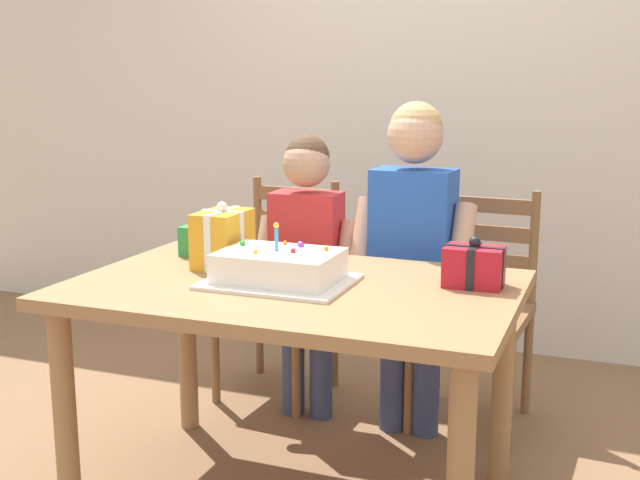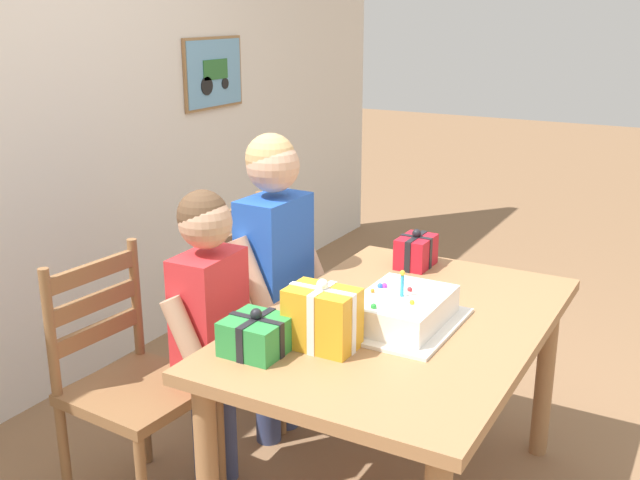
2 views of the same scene
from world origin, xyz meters
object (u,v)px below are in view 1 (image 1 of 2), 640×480
Objects in this scene: birthday_cake at (279,268)px; gift_box_beside_cake at (223,239)px; child_younger at (307,249)px; gift_box_red_large at (212,239)px; dining_table at (294,314)px; gift_box_corner_small at (474,266)px; chair_left at (280,287)px; child_older at (413,237)px; chair_right at (475,307)px.

birthday_cake is 1.98× the size of gift_box_beside_cake.
gift_box_red_large is at bearing -122.91° from child_younger.
dining_table is 3.10× the size of birthday_cake.
gift_box_red_large is 0.97m from gift_box_corner_small.
child_older is (0.63, -0.20, 0.30)m from chair_left.
chair_right reaches higher than gift_box_red_large.
child_younger reaches higher than chair_left.
child_younger is at bearing 108.47° from dining_table.
birthday_cake is 0.48× the size of chair_left.
birthday_cake reaches higher than gift_box_red_large.
birthday_cake is at bearing -161.93° from gift_box_corner_small.
chair_left is at bearing 116.42° from dining_table.
child_younger is (-0.17, 0.65, -0.08)m from birthday_cake.
gift_box_red_large is at bearing -92.31° from chair_left.
chair_right reaches higher than dining_table.
chair_left is 0.84m from chair_right.
gift_box_red_large is 0.20m from gift_box_beside_cake.
child_younger is at bearing 78.84° from gift_box_beside_cake.
chair_right is 0.42m from child_older.
dining_table is 0.95m from chair_left.
gift_box_beside_cake is 0.20× the size of child_younger.
child_older is at bearing 71.26° from dining_table.
dining_table is 7.56× the size of gift_box_corner_small.
birthday_cake is at bearing -111.24° from child_older.
child_younger reaches higher than gift_box_beside_cake.
gift_box_beside_cake is 0.18× the size of child_older.
dining_table is at bearing 26.28° from birthday_cake.
child_older is (0.21, 0.63, 0.14)m from dining_table.
chair_right is 0.81× the size of child_younger.
child_older reaches higher than gift_box_red_large.
gift_box_red_large is 0.14× the size of child_older.
gift_box_red_large is 0.64m from chair_left.
birthday_cake is at bearing -66.23° from chair_left.
birthday_cake is at bearing -118.25° from chair_right.
child_younger reaches higher than birthday_cake.
gift_box_corner_small is at bearing 17.43° from dining_table.
gift_box_corner_small is (0.52, 0.16, 0.16)m from dining_table.
child_older reaches higher than gift_box_corner_small.
gift_box_red_large is (-0.44, 0.28, 0.15)m from dining_table.
dining_table is 1.48× the size of chair_left.
gift_box_red_large is at bearing 129.42° from gift_box_beside_cake.
gift_box_beside_cake reaches higher than chair_right.
chair_right is (0.84, 0.00, 0.00)m from chair_left.
chair_right is at bearing 63.28° from dining_table.
gift_box_beside_cake reaches higher than gift_box_red_large.
gift_box_red_large is 1.01× the size of gift_box_corner_small.
child_younger is (-0.63, -0.20, 0.22)m from chair_right.
chair_right is at bearing 32.79° from gift_box_red_large.
dining_table is 0.54m from gift_box_red_large.
chair_left is at bearing 113.77° from birthday_cake.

